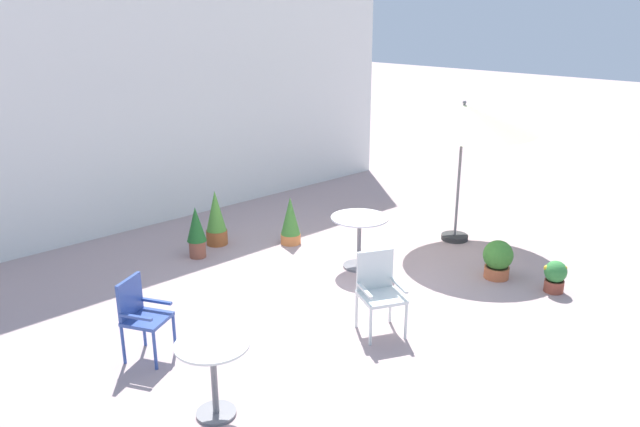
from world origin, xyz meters
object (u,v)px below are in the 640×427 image
at_px(cafe_table_1, 359,232).
at_px(patio_chair_0, 141,312).
at_px(patio_umbrella_0, 463,119).
at_px(potted_plant_4, 498,259).
at_px(potted_plant_1, 290,221).
at_px(patio_chair_1, 379,287).
at_px(cafe_table_0, 213,366).
at_px(potted_plant_2, 555,276).
at_px(potted_plant_3, 196,231).
at_px(potted_plant_0, 216,219).

height_order(cafe_table_1, patio_chair_0, patio_chair_0).
bearing_deg(patio_umbrella_0, potted_plant_4, -123.52).
bearing_deg(potted_plant_1, patio_chair_1, -111.29).
bearing_deg(cafe_table_0, potted_plant_4, -1.68).
bearing_deg(potted_plant_2, cafe_table_0, 169.27).
xyz_separation_m(potted_plant_3, potted_plant_4, (2.66, -3.60, -0.14)).
height_order(potted_plant_1, potted_plant_3, potted_plant_3).
xyz_separation_m(potted_plant_2, potted_plant_4, (-0.16, 0.78, 0.06)).
xyz_separation_m(cafe_table_0, patio_chair_0, (0.02, 1.41, 0.01)).
height_order(cafe_table_0, potted_plant_0, potted_plant_0).
bearing_deg(patio_chair_1, potted_plant_3, 95.06).
relative_size(potted_plant_2, potted_plant_4, 0.79).
relative_size(cafe_table_1, patio_chair_0, 0.92).
bearing_deg(patio_umbrella_0, cafe_table_0, -168.10).
bearing_deg(cafe_table_1, potted_plant_2, -61.56).
bearing_deg(patio_umbrella_0, patio_chair_1, -160.62).
xyz_separation_m(cafe_table_1, potted_plant_4, (1.14, -1.62, -0.26)).
xyz_separation_m(patio_chair_1, potted_plant_2, (2.52, -0.95, -0.32)).
height_order(cafe_table_1, potted_plant_3, potted_plant_3).
bearing_deg(patio_umbrella_0, potted_plant_3, 146.98).
distance_m(cafe_table_0, potted_plant_1, 4.52).
bearing_deg(patio_chair_0, potted_plant_0, 42.29).
bearing_deg(potted_plant_4, cafe_table_1, 125.22).
bearing_deg(cafe_table_1, patio_umbrella_0, -8.81).
height_order(patio_chair_1, potted_plant_2, patio_chair_1).
relative_size(cafe_table_0, patio_chair_0, 0.83).
relative_size(cafe_table_0, cafe_table_1, 0.91).
distance_m(cafe_table_0, patio_chair_1, 2.33).
height_order(cafe_table_1, potted_plant_4, cafe_table_1).
bearing_deg(cafe_table_0, cafe_table_1, 22.69).
height_order(potted_plant_0, potted_plant_1, potted_plant_0).
bearing_deg(patio_umbrella_0, potted_plant_2, -108.75).
relative_size(patio_umbrella_0, potted_plant_1, 2.91).
xyz_separation_m(patio_umbrella_0, potted_plant_0, (-3.00, 2.55, -1.58)).
xyz_separation_m(patio_umbrella_0, potted_plant_2, (-0.71, -2.09, -1.78)).
bearing_deg(potted_plant_3, patio_umbrella_0, -33.02).
height_order(patio_chair_1, potted_plant_4, patio_chair_1).
relative_size(patio_umbrella_0, potted_plant_4, 4.13).
distance_m(potted_plant_1, potted_plant_4, 3.30).
height_order(patio_chair_0, potted_plant_1, patio_chair_0).
relative_size(potted_plant_0, potted_plant_4, 1.62).
relative_size(patio_umbrella_0, potted_plant_2, 5.21).
relative_size(patio_chair_0, patio_chair_1, 0.94).
relative_size(potted_plant_1, potted_plant_4, 1.42).
bearing_deg(cafe_table_0, potted_plant_1, 40.20).
relative_size(potted_plant_0, potted_plant_2, 2.04).
bearing_deg(potted_plant_3, potted_plant_2, -57.23).
distance_m(potted_plant_2, potted_plant_4, 0.80).
height_order(cafe_table_0, potted_plant_3, potted_plant_3).
bearing_deg(patio_chair_0, patio_chair_1, -30.76).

